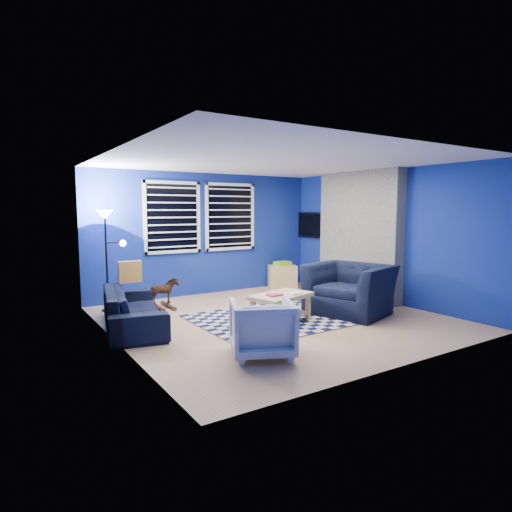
% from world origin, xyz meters
% --- Properties ---
extents(floor, '(5.00, 5.00, 0.00)m').
position_xyz_m(floor, '(0.00, 0.00, 0.00)').
color(floor, tan).
rests_on(floor, ground).
extents(ceiling, '(5.00, 5.00, 0.00)m').
position_xyz_m(ceiling, '(0.00, 0.00, 2.50)').
color(ceiling, white).
rests_on(ceiling, wall_back).
extents(wall_back, '(5.00, 0.00, 5.00)m').
position_xyz_m(wall_back, '(0.00, 2.50, 1.25)').
color(wall_back, navy).
rests_on(wall_back, floor).
extents(wall_left, '(0.00, 5.00, 5.00)m').
position_xyz_m(wall_left, '(-2.50, 0.00, 1.25)').
color(wall_left, navy).
rests_on(wall_left, floor).
extents(wall_right, '(0.00, 5.00, 5.00)m').
position_xyz_m(wall_right, '(2.50, 0.00, 1.25)').
color(wall_right, navy).
rests_on(wall_right, floor).
extents(fireplace, '(0.65, 2.00, 2.50)m').
position_xyz_m(fireplace, '(2.36, 0.50, 1.20)').
color(fireplace, gray).
rests_on(fireplace, floor).
extents(window_left, '(1.17, 0.06, 1.42)m').
position_xyz_m(window_left, '(-0.75, 2.46, 1.60)').
color(window_left, black).
rests_on(window_left, wall_back).
extents(window_right, '(1.17, 0.06, 1.42)m').
position_xyz_m(window_right, '(0.55, 2.46, 1.60)').
color(window_right, black).
rests_on(window_right, wall_back).
extents(tv, '(0.07, 1.00, 0.58)m').
position_xyz_m(tv, '(2.45, 2.00, 1.40)').
color(tv, black).
rests_on(tv, wall_right).
extents(rug, '(2.51, 2.02, 0.02)m').
position_xyz_m(rug, '(-0.01, -0.02, 0.01)').
color(rug, black).
rests_on(rug, floor).
extents(sofa, '(2.11, 1.16, 0.58)m').
position_xyz_m(sofa, '(-2.10, 0.70, 0.29)').
color(sofa, black).
rests_on(sofa, floor).
extents(armchair_big, '(1.56, 1.46, 0.84)m').
position_xyz_m(armchair_big, '(1.25, -0.39, 0.42)').
color(armchair_big, black).
rests_on(armchair_big, floor).
extents(armchair_bent, '(0.97, 0.99, 0.68)m').
position_xyz_m(armchair_bent, '(-1.15, -1.36, 0.34)').
color(armchair_bent, gray).
rests_on(armchair_bent, floor).
extents(rocking_horse, '(0.31, 0.57, 0.46)m').
position_xyz_m(rocking_horse, '(-1.28, 1.67, 0.30)').
color(rocking_horse, '#462916').
rests_on(rocking_horse, floor).
extents(coffee_table, '(1.09, 0.80, 0.48)m').
position_xyz_m(coffee_table, '(-0.10, -0.30, 0.33)').
color(coffee_table, tan).
rests_on(coffee_table, rug).
extents(cabinet, '(0.72, 0.62, 0.60)m').
position_xyz_m(cabinet, '(1.71, 2.15, 0.26)').
color(cabinet, tan).
rests_on(cabinet, floor).
extents(floor_lamp, '(0.48, 0.29, 1.75)m').
position_xyz_m(floor_lamp, '(-2.13, 1.99, 1.43)').
color(floor_lamp, black).
rests_on(floor_lamp, floor).
extents(throw_pillow, '(0.37, 0.12, 0.35)m').
position_xyz_m(throw_pillow, '(-1.95, 1.32, 0.76)').
color(throw_pillow, gold).
rests_on(throw_pillow, sofa).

